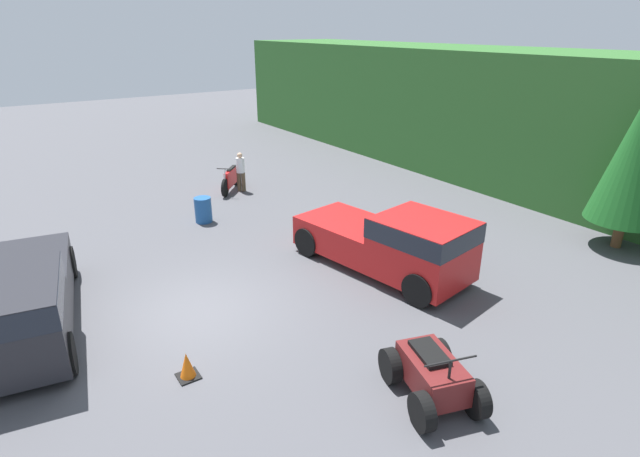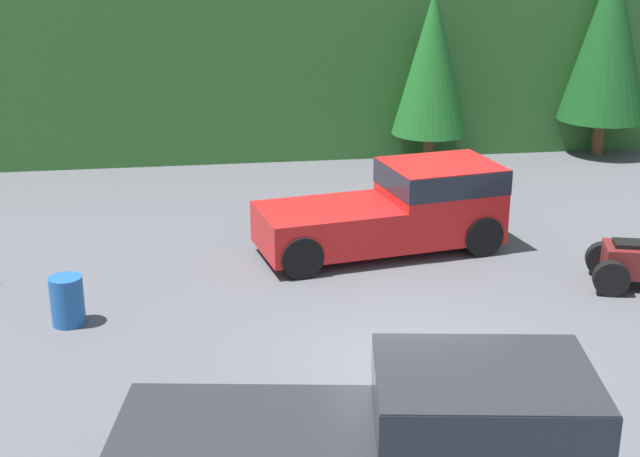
{
  "view_description": "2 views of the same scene",
  "coord_description": "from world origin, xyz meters",
  "px_view_note": "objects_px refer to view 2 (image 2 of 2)",
  "views": [
    {
      "loc": [
        10.19,
        -3.21,
        6.36
      ],
      "look_at": [
        -0.81,
        4.16,
        0.95
      ],
      "focal_mm": 28.0,
      "sensor_mm": 36.0,
      "label": 1
    },
    {
      "loc": [
        -3.24,
        -12.29,
        6.68
      ],
      "look_at": [
        -0.81,
        4.16,
        0.95
      ],
      "focal_mm": 50.0,
      "sensor_mm": 36.0,
      "label": 2
    }
  ],
  "objects_px": {
    "pickup_truck_red": "(402,206)",
    "steel_barrel": "(67,301)",
    "traffic_cone": "(566,371)",
    "pickup_truck_second": "(400,436)"
  },
  "relations": [
    {
      "from": "pickup_truck_second",
      "to": "steel_barrel",
      "type": "bearing_deg",
      "value": 137.0
    },
    {
      "from": "pickup_truck_red",
      "to": "steel_barrel",
      "type": "relative_size",
      "value": 6.12
    },
    {
      "from": "steel_barrel",
      "to": "traffic_cone",
      "type": "bearing_deg",
      "value": -23.72
    },
    {
      "from": "pickup_truck_red",
      "to": "pickup_truck_second",
      "type": "bearing_deg",
      "value": -113.53
    },
    {
      "from": "pickup_truck_red",
      "to": "steel_barrel",
      "type": "bearing_deg",
      "value": -166.76
    },
    {
      "from": "pickup_truck_red",
      "to": "traffic_cone",
      "type": "height_order",
      "value": "pickup_truck_red"
    },
    {
      "from": "pickup_truck_red",
      "to": "traffic_cone",
      "type": "bearing_deg",
      "value": -90.22
    },
    {
      "from": "pickup_truck_red",
      "to": "traffic_cone",
      "type": "distance_m",
      "value": 6.37
    },
    {
      "from": "pickup_truck_red",
      "to": "pickup_truck_second",
      "type": "distance_m",
      "value": 8.98
    },
    {
      "from": "steel_barrel",
      "to": "pickup_truck_red",
      "type": "bearing_deg",
      "value": 23.22
    }
  ]
}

